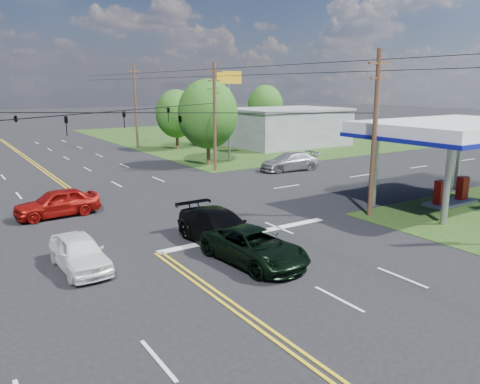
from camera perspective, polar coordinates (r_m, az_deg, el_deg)
ground at (r=29.19m, az=-16.25°, el=-2.59°), size 280.00×280.00×0.00m
grass_ne at (r=73.43m, az=2.77°, el=6.98°), size 46.00×48.00×0.03m
stop_bar at (r=24.25m, az=0.98°, el=-5.19°), size 10.00×0.50×0.02m
retail_ne at (r=60.71m, az=5.66°, el=7.78°), size 14.00×10.00×4.40m
gas_canopy at (r=32.48m, az=25.00°, el=6.72°), size 12.20×8.20×5.35m
pole_se at (r=27.81m, az=16.09°, el=7.00°), size 1.60×0.28×9.50m
pole_ne at (r=41.79m, az=-3.11°, el=9.28°), size 1.60×0.28×9.50m
pole_right_far at (r=58.96m, az=-12.61°, el=10.28°), size 1.60×0.28×10.00m
span_wire_signals at (r=28.24m, az=-17.02°, el=9.23°), size 26.00×18.00×1.13m
power_lines at (r=26.31m, az=-16.11°, el=14.74°), size 26.04×100.00×0.64m
tree_right_a at (r=44.89m, az=-3.95°, el=9.46°), size 5.70×5.70×8.18m
tree_right_b at (r=56.71m, az=-7.75°, el=9.42°), size 4.94×4.94×7.09m
tree_far_r at (r=70.90m, az=3.11°, el=10.45°), size 5.32×5.32×7.63m
pickup_dkgreen at (r=20.28m, az=1.74°, el=-6.65°), size 2.92×5.55×1.49m
suv_black at (r=22.57m, az=-2.51°, el=-4.38°), size 2.37×5.73×1.66m
pickup_white at (r=20.71m, az=-19.00°, el=-6.98°), size 1.86×4.37×1.47m
sedan_red at (r=29.37m, az=-21.39°, el=-1.23°), size 4.91×2.24×1.63m
sedan_far at (r=42.49m, az=6.04°, el=3.72°), size 5.79×2.80×1.62m
polesign_ne at (r=47.20m, az=-1.34°, el=12.29°), size 2.35×1.16×8.89m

